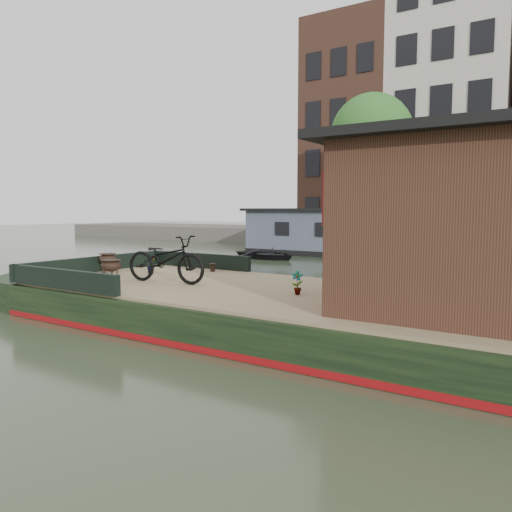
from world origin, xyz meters
The scene contains 17 objects.
ground centered at (0.00, 0.00, 0.00)m, with size 120.00×120.00×0.00m, color #283421.
houseboat_hull centered at (-1.33, 0.00, 0.27)m, with size 14.01×4.02×0.60m.
houseboat_deck centered at (0.00, 0.00, 0.62)m, with size 11.80×3.80×0.05m, color #8C7857.
bow_bulwark centered at (-5.07, 0.00, 0.82)m, with size 3.00×4.00×0.35m.
cabin centered at (2.19, 0.00, 1.88)m, with size 4.00×3.50×2.42m.
bicycle centered at (-3.41, -0.37, 1.11)m, with size 0.61×1.75×0.92m, color black.
potted_plant_a centered at (-0.63, -0.19, 0.85)m, with size 0.21×0.14×0.40m, color #A13E2E.
potted_plant_b centered at (-4.61, 0.45, 0.83)m, with size 0.19×0.16×0.35m, color brown.
potted_plant_d centered at (0.20, 1.70, 0.89)m, with size 0.26×0.26×0.47m, color brown.
brazier_front centered at (-4.38, -0.87, 0.87)m, with size 0.41×0.41×0.44m, color black, non-canonical shape.
brazier_rear centered at (-5.60, 0.08, 0.87)m, with size 0.40×0.40×0.43m, color black, non-canonical shape.
bollard_port centered at (-3.73, 1.49, 0.74)m, with size 0.16×0.16×0.19m, color black.
bollard_stbd centered at (-4.64, -1.70, 0.76)m, with size 0.19×0.19×0.22m, color black.
dinghy centered at (-7.80, 10.34, 0.31)m, with size 2.11×2.95×0.61m, color black.
far_houseboat centered at (0.00, 14.00, 0.97)m, with size 20.40×4.40×2.11m.
quay centered at (0.00, 20.50, 0.45)m, with size 60.00×6.00×0.90m, color #47443F.
tree_left centered at (-6.36, 19.07, 5.89)m, with size 4.40×4.40×7.40m.
Camera 1 is at (3.27, -7.40, 2.06)m, focal length 35.00 mm.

